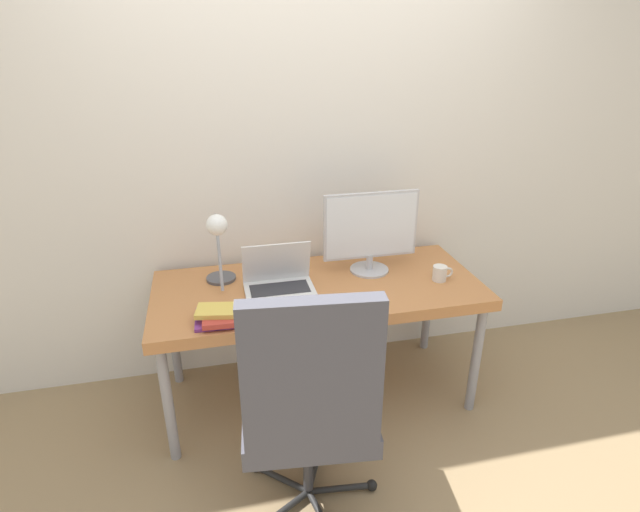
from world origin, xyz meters
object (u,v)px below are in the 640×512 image
office_chair (309,402)px  mug (440,273)px  monitor (371,230)px  desk_lamp (218,241)px  laptop (279,281)px  book_stack (223,315)px

office_chair → mug: bearing=38.5°
monitor → desk_lamp: size_ratio=1.23×
laptop → office_chair: size_ratio=0.31×
monitor → book_stack: size_ratio=1.97×
office_chair → book_stack: bearing=119.3°
office_chair → mug: (0.85, 0.67, 0.14)m
office_chair → book_stack: office_chair is taller
laptop → mug: 0.85m
monitor → mug: monitor is taller
desk_lamp → monitor: bearing=3.5°
monitor → mug: bearing=-31.2°
monitor → laptop: bearing=-167.8°
book_stack → mug: mug is taller
desk_lamp → office_chair: desk_lamp is taller
monitor → desk_lamp: (-0.80, -0.05, 0.03)m
monitor → mug: (0.33, -0.20, -0.20)m
book_stack → laptop: bearing=39.9°
book_stack → desk_lamp: bearing=88.2°
laptop → desk_lamp: 0.36m
monitor → mug: size_ratio=4.57×
desk_lamp → mug: (1.13, -0.15, -0.23)m
book_stack → mug: (1.14, 0.16, 0.01)m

